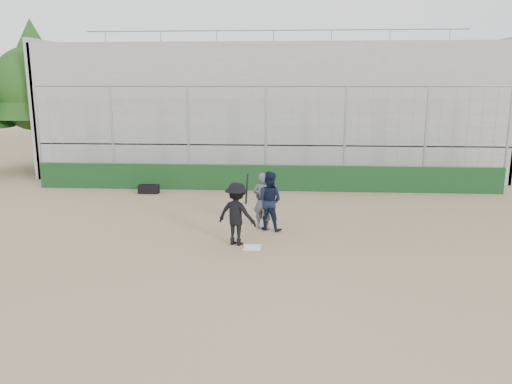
# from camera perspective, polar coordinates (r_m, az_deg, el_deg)

# --- Properties ---
(ground) EXTENTS (90.00, 90.00, 0.00)m
(ground) POSITION_cam_1_polar(r_m,az_deg,el_deg) (12.78, -0.42, -6.39)
(ground) COLOR brown
(ground) RESTS_ON ground
(home_plate) EXTENTS (0.44, 0.44, 0.02)m
(home_plate) POSITION_cam_1_polar(r_m,az_deg,el_deg) (12.78, -0.42, -6.33)
(home_plate) COLOR white
(home_plate) RESTS_ON ground
(backstop) EXTENTS (18.10, 0.25, 4.04)m
(backstop) POSITION_cam_1_polar(r_m,az_deg,el_deg) (19.35, 1.12, 2.98)
(backstop) COLOR #103414
(backstop) RESTS_ON ground
(bleachers) EXTENTS (20.25, 6.70, 6.98)m
(bleachers) POSITION_cam_1_polar(r_m,az_deg,el_deg) (24.07, 1.71, 9.52)
(bleachers) COLOR gray
(bleachers) RESTS_ON ground
(tree_left) EXTENTS (4.48, 4.48, 7.00)m
(tree_left) POSITION_cam_1_polar(r_m,az_deg,el_deg) (25.97, -23.99, 11.93)
(tree_left) COLOR #381F14
(tree_left) RESTS_ON ground
(batter_at_plate) EXTENTS (1.21, 0.96, 1.80)m
(batter_at_plate) POSITION_cam_1_polar(r_m,az_deg,el_deg) (12.84, -2.21, -2.49)
(batter_at_plate) COLOR black
(batter_at_plate) RESTS_ON ground
(catcher_crouched) EXTENTS (1.01, 0.91, 1.15)m
(catcher_crouched) POSITION_cam_1_polar(r_m,az_deg,el_deg) (14.14, 1.46, -2.13)
(catcher_crouched) COLOR black
(catcher_crouched) RESTS_ON ground
(umpire) EXTENTS (0.70, 0.58, 1.49)m
(umpire) POSITION_cam_1_polar(r_m,az_deg,el_deg) (14.18, 0.79, -1.37)
(umpire) COLOR #464B59
(umpire) RESTS_ON ground
(equipment_bag) EXTENTS (0.77, 0.34, 0.37)m
(equipment_bag) POSITION_cam_1_polar(r_m,az_deg,el_deg) (19.38, -12.15, 0.33)
(equipment_bag) COLOR black
(equipment_bag) RESTS_ON ground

